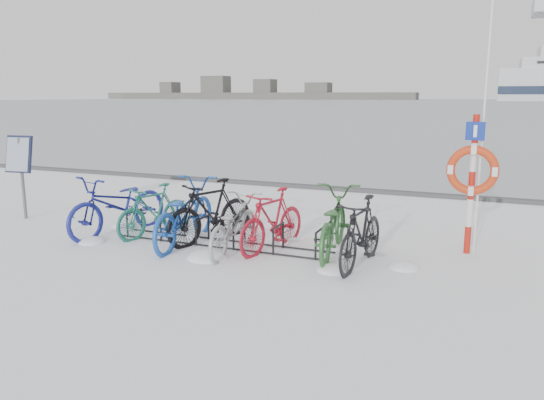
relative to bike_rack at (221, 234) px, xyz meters
The scene contains 16 objects.
ground 0.18m from the bike_rack, ahead, with size 900.00×900.00×0.00m, color white.
ice_sheet 155.00m from the bike_rack, 90.00° to the left, with size 400.00×298.00×0.02m, color #949FA7.
quay_edge 5.90m from the bike_rack, 90.00° to the left, with size 400.00×0.25×0.10m, color #3F3F42.
bike_rack is the anchor object (origin of this frame).
info_board 4.85m from the bike_rack, behind, with size 0.60×0.30×1.74m.
lifebuoy_station 4.30m from the bike_rack, 14.48° to the left, with size 0.79×0.23×4.11m.
shoreline 287.22m from the bike_rack, 115.14° to the left, with size 180.00×12.00×9.50m.
bike_0 2.15m from the bike_rack, behind, with size 0.77×2.22×1.16m, color navy.
bike_1 1.46m from the bike_rack, behind, with size 0.46×1.64×0.99m, color #1D6A58.
bike_2 0.76m from the bike_rack, 165.09° to the right, with size 0.77×2.21×1.16m, color #1A4BAA.
bike_3 0.49m from the bike_rack, 151.41° to the left, with size 0.54×1.90×1.14m, color black.
bike_4 0.56m from the bike_rack, 35.45° to the right, with size 0.64×1.84×0.97m, color #979A9E.
bike_5 1.01m from the bike_rack, ahead, with size 0.50×1.77×1.06m, color #AA1628.
bike_6 1.99m from the bike_rack, ahead, with size 0.74×2.12×1.11m, color #2B5D2C.
bike_7 2.55m from the bike_rack, ahead, with size 0.51×1.81×1.09m, color black.
snow_drifts 0.48m from the bike_rack, 31.07° to the right, with size 5.99×2.13×0.23m.
Camera 1 is at (4.21, -7.89, 2.57)m, focal length 35.00 mm.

